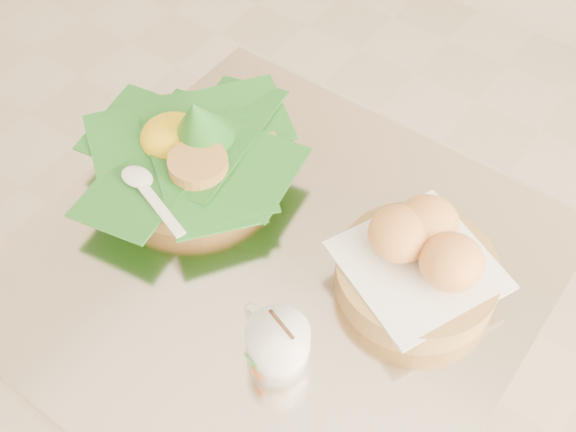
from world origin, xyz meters
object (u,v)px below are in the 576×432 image
Objects in this scene: cafe_table at (278,339)px; coffee_mug at (277,344)px; bread_basket at (420,261)px; rice_basket at (192,150)px.

cafe_table is 5.34× the size of coffee_mug.
coffee_mug reaches higher than bread_basket.
cafe_table is 0.33m from bread_basket.
bread_basket reaches higher than cafe_table.
coffee_mug reaches higher than cafe_table.
rice_basket is (-0.21, 0.07, 0.27)m from cafe_table.
cafe_table is 0.30m from coffee_mug.
rice_basket is 0.39m from bread_basket.
rice_basket is at bearing 148.61° from coffee_mug.
coffee_mug is at bearing -111.36° from bread_basket.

